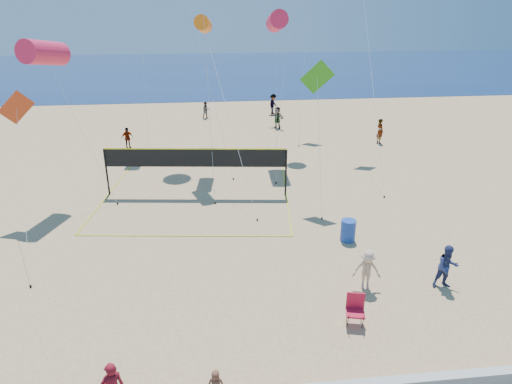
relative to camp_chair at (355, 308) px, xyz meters
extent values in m
plane|color=tan|center=(-3.33, -0.09, -0.62)|extent=(120.00, 120.00, 0.00)
cube|color=navy|center=(-3.33, 61.91, -0.61)|extent=(140.00, 50.00, 0.03)
imported|color=navy|center=(3.98, 1.65, 0.24)|extent=(0.87, 0.69, 1.72)
imported|color=tan|center=(1.03, 1.89, 0.17)|extent=(1.12, 0.79, 1.58)
imported|color=gray|center=(-10.27, 20.90, 0.14)|extent=(0.96, 0.78, 1.53)
imported|color=gray|center=(1.41, 25.38, 0.28)|extent=(1.44, 1.64, 1.79)
imported|color=gray|center=(8.35, 20.12, 0.31)|extent=(0.57, 0.75, 1.85)
imported|color=gray|center=(-4.50, 29.53, 0.13)|extent=(0.85, 0.74, 1.50)
imported|color=gray|center=(1.83, 30.59, 0.32)|extent=(1.22, 1.40, 1.88)
cube|color=red|center=(-0.02, -0.11, -0.14)|extent=(0.70, 0.66, 0.06)
cube|color=red|center=(0.03, 0.13, 0.18)|extent=(0.59, 0.19, 0.59)
cylinder|color=black|center=(-0.30, -0.26, -0.35)|extent=(0.09, 0.30, 0.77)
cylinder|color=black|center=(-0.21, 0.16, -0.35)|extent=(0.09, 0.30, 0.77)
cylinder|color=black|center=(0.16, -0.37, -0.35)|extent=(0.09, 0.30, 0.77)
cylinder|color=black|center=(0.25, 0.05, -0.35)|extent=(0.09, 0.30, 0.77)
cylinder|color=#173C97|center=(1.47, 5.57, -0.13)|extent=(0.79, 0.79, 0.98)
cylinder|color=black|center=(-10.06, 12.19, 0.68)|extent=(0.10, 0.10, 2.60)
cylinder|color=black|center=(-0.39, 11.01, 0.68)|extent=(0.10, 0.10, 2.60)
cube|color=black|center=(-5.22, 11.60, 1.49)|extent=(9.67, 1.20, 0.97)
cube|color=#D0D616|center=(-5.22, 11.60, 2.01)|extent=(9.67, 1.21, 0.06)
cube|color=#D0D616|center=(-5.81, 6.77, -0.61)|extent=(9.87, 1.25, 0.02)
cube|color=#D0D616|center=(-4.63, 16.43, -0.61)|extent=(9.87, 1.25, 0.02)
cylinder|color=#DB2046|center=(-12.10, 11.72, 6.98)|extent=(1.97, 2.91, 1.47)
cylinder|color=silver|center=(-10.75, 11.23, 3.21)|extent=(2.73, 1.01, 7.56)
cylinder|color=black|center=(-9.39, 10.73, -0.57)|extent=(0.08, 0.08, 0.10)
cylinder|color=silver|center=(-4.38, 13.07, 4.90)|extent=(0.23, 5.70, 10.95)
cylinder|color=black|center=(-4.27, 10.22, -0.57)|extent=(0.08, 0.08, 0.10)
cylinder|color=orange|center=(-4.49, 16.72, 8.02)|extent=(1.11, 2.19, 1.15)
cylinder|color=silver|center=(-3.39, 12.34, 3.73)|extent=(2.20, 8.78, 8.60)
cylinder|color=black|center=(-2.30, 7.96, -0.57)|extent=(0.08, 0.08, 0.10)
cube|color=red|center=(-13.19, 10.02, 4.75)|extent=(1.59, 0.43, 1.61)
cylinder|color=silver|center=(-12.27, 6.68, 2.09)|extent=(1.86, 6.70, 5.34)
cylinder|color=black|center=(-11.35, 3.33, -0.57)|extent=(0.08, 0.08, 0.10)
cube|color=#2B9018|center=(0.91, 10.35, 5.83)|extent=(1.63, 0.63, 1.71)
cylinder|color=silver|center=(0.89, 9.06, 2.63)|extent=(0.06, 2.60, 6.41)
cylinder|color=black|center=(0.87, 7.76, -0.57)|extent=(0.08, 0.08, 0.10)
cylinder|color=silver|center=(5.35, 14.75, 4.96)|extent=(0.92, 9.52, 11.08)
cylinder|color=black|center=(4.89, 10.00, -0.57)|extent=(0.08, 0.08, 0.10)
cylinder|color=silver|center=(-4.55, 16.68, 5.88)|extent=(2.94, 6.10, 12.91)
cylinder|color=black|center=(-3.09, 13.64, -0.57)|extent=(0.08, 0.08, 0.10)
cylinder|color=silver|center=(0.71, 18.58, 4.93)|extent=(1.69, 3.85, 11.01)
cylinder|color=black|center=(-0.13, 16.66, -0.57)|extent=(0.08, 0.08, 0.10)
cylinder|color=silver|center=(-8.69, 21.48, 7.24)|extent=(0.27, 5.13, 15.62)
cylinder|color=black|center=(-8.56, 18.92, -0.57)|extent=(0.08, 0.08, 0.10)
cylinder|color=silver|center=(2.87, 22.41, 4.84)|extent=(1.40, 5.00, 10.83)
cylinder|color=black|center=(2.18, 19.92, -0.57)|extent=(0.08, 0.08, 0.10)
cylinder|color=#DB2046|center=(-0.02, 17.43, 8.14)|extent=(1.21, 2.69, 1.45)
cylinder|color=silver|center=(-0.33, 15.09, 3.78)|extent=(0.64, 4.69, 8.71)
cylinder|color=black|center=(-0.64, 12.76, -0.57)|extent=(0.08, 0.08, 0.10)
camera|label=1|loc=(-4.61, -11.83, 9.21)|focal=32.00mm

